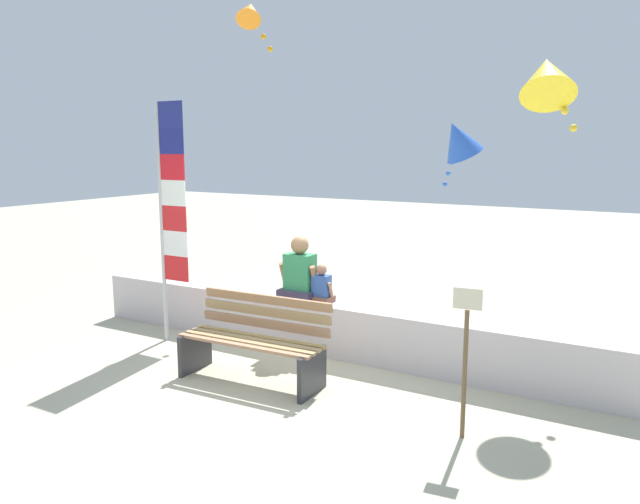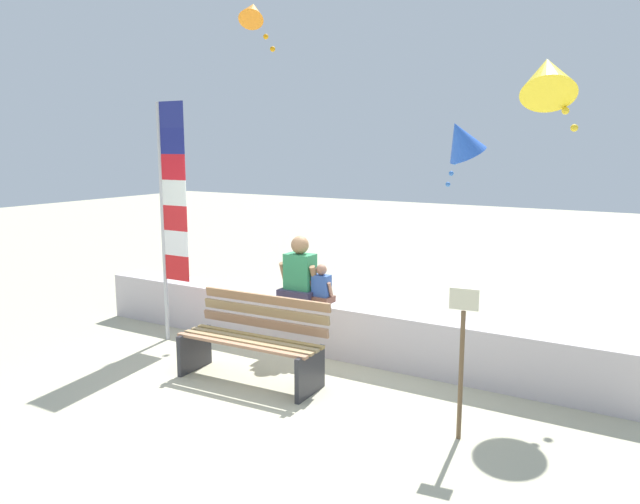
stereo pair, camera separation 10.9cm
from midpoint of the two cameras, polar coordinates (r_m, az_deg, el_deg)
ground_plane at (r=6.84m, az=-3.85°, el=-11.41°), size 40.00×40.00×0.00m
seawall_ledge at (r=7.52m, az=0.29°, el=-6.91°), size 6.90×0.46×0.62m
park_bench at (r=6.66m, az=-6.52°, el=-8.26°), size 1.62×0.67×0.88m
person_adult at (r=7.52m, az=-2.28°, el=-2.11°), size 0.51×0.37×0.78m
person_child at (r=7.39m, az=-0.29°, el=-3.29°), size 0.30×0.22×0.46m
flag_banner at (r=7.85m, az=-14.14°, el=4.27°), size 0.43×0.05×3.00m
kite_orange at (r=9.93m, az=-6.82°, el=21.13°), size 0.59×0.64×0.84m
kite_blue at (r=9.95m, az=12.35°, el=10.11°), size 0.98×0.98×1.14m
kite_yellow at (r=7.24m, az=19.83°, el=14.97°), size 0.79×0.91×0.95m
sign_post at (r=5.37m, az=12.72°, el=-8.87°), size 0.24×0.05×1.32m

